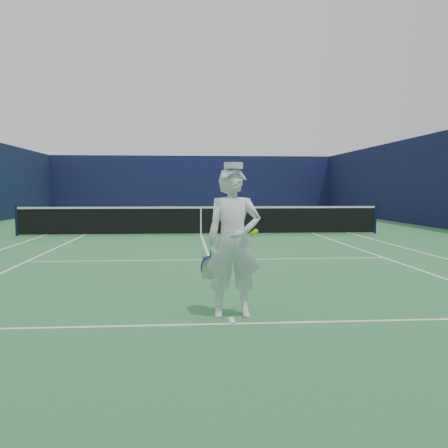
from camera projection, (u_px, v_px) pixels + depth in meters
name	position (u px, v px, depth m)	size (l,w,h in m)	color
ground	(201.00, 235.00, 17.81)	(80.00, 80.00, 0.00)	#2A7039
court_markings	(201.00, 235.00, 17.81)	(11.03, 23.83, 0.01)	white
windscreen_fence	(201.00, 178.00, 17.67)	(20.12, 36.12, 4.00)	#10133A
tennis_net	(201.00, 219.00, 17.77)	(12.88, 0.09, 1.07)	#141E4C
tennis_player	(233.00, 242.00, 6.32)	(0.78, 0.48, 1.96)	white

